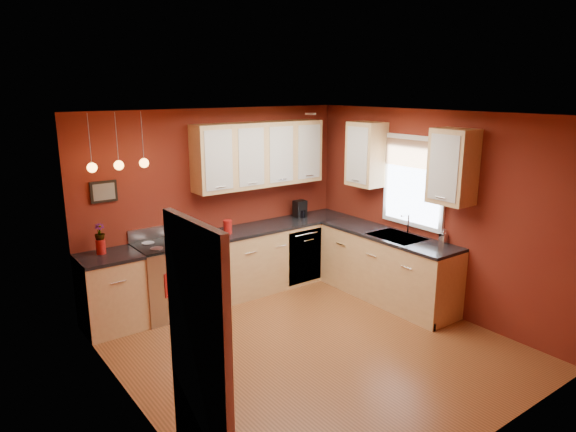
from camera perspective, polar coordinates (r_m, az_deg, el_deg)
floor at (r=6.04m, az=2.57°, el=-14.28°), size 4.20×4.20×0.00m
ceiling at (r=5.32m, az=2.88°, el=11.19°), size 4.00×4.20×0.02m
wall_back at (r=7.23m, az=-7.84°, el=1.46°), size 4.00×0.02×2.60m
wall_front at (r=4.22m, az=21.23°, el=-8.75°), size 4.00×0.02×2.60m
wall_left at (r=4.61m, az=-17.10°, el=-6.48°), size 0.02×4.20×2.60m
wall_right at (r=6.94m, az=15.64°, el=0.51°), size 0.02×4.20×2.60m
base_cabinets_back_left at (r=6.61m, az=-19.04°, el=-8.17°), size 0.70×0.60×0.90m
base_cabinets_back_right at (r=7.58m, az=-1.67°, el=-4.48°), size 2.54×0.60×0.90m
base_cabinets_right at (r=7.23m, az=10.91°, el=-5.69°), size 0.60×2.10×0.90m
counter_back_left at (r=6.45m, az=-19.37°, el=-4.30°), size 0.70×0.62×0.04m
counter_back_right at (r=7.45m, az=-1.70°, el=-1.05°), size 2.54×0.62×0.04m
counter_right at (r=7.09m, az=11.08°, el=-2.12°), size 0.62×2.10×0.04m
gas_range at (r=6.83m, az=-13.20°, el=-6.75°), size 0.76×0.64×1.11m
dishwasher_front at (r=7.57m, az=1.89°, el=-4.51°), size 0.60×0.02×0.80m
sink at (r=6.99m, az=12.00°, el=-2.42°), size 0.50×0.70×0.33m
window at (r=7.02m, az=13.80°, el=4.03°), size 0.06×1.02×1.22m
door_left_wall at (r=3.72m, az=-9.78°, el=-15.88°), size 0.12×0.82×2.05m
upper_cabinets_back at (r=7.28m, az=-3.17°, el=6.84°), size 2.00×0.35×0.90m
upper_cabinets_right at (r=6.89m, az=12.97°, el=6.09°), size 0.35×1.95×0.90m
wall_picture at (r=6.56m, az=-19.80°, el=2.57°), size 0.32×0.03×0.26m
pendant_lights at (r=6.22m, az=-18.29°, el=5.45°), size 0.71×0.11×0.66m
red_canister at (r=6.99m, az=-6.72°, el=-1.21°), size 0.12×0.12×0.19m
red_vase at (r=6.50m, az=-20.08°, el=-3.21°), size 0.11×0.11×0.18m
flowers at (r=6.46m, az=-20.21°, el=-1.74°), size 0.12×0.12×0.21m
coffee_maker at (r=7.82m, az=1.37°, el=0.73°), size 0.18×0.18×0.26m
soap_pump at (r=6.82m, az=16.88°, el=-2.12°), size 0.08×0.09×0.19m
dish_towel at (r=6.50m, az=-12.59°, el=-7.42°), size 0.23×0.02×0.31m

